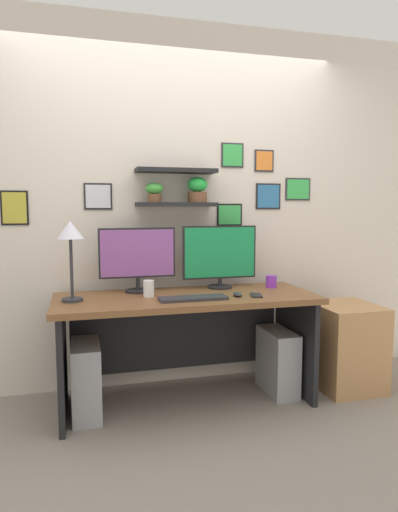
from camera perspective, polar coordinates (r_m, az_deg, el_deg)
name	(u,v)px	position (r m, az deg, el deg)	size (l,w,h in m)	color
ground_plane	(187,402)	(3.25, -1.56, -18.14)	(8.00, 8.00, 0.00)	gray
back_wall_assembly	(173,206)	(3.39, -3.29, 6.45)	(4.40, 0.24, 2.70)	beige
desk	(185,323)	(3.12, -1.83, -8.57)	(1.75, 0.68, 0.75)	brown
monitor_left	(137,257)	(3.14, -7.88, -0.10)	(0.53, 0.18, 0.45)	black
monitor_right	(220,255)	(3.27, 2.66, 0.09)	(0.55, 0.18, 0.46)	black
keyboard	(193,298)	(2.88, -0.77, -5.42)	(0.44, 0.14, 0.02)	#2D2D33
computer_mouse	(238,294)	(2.99, 4.95, -4.90)	(0.06, 0.09, 0.03)	#2D2D33
desk_lamp	(71,238)	(2.89, -16.10, 2.18)	(0.16, 0.16, 0.51)	#2D2D33
cell_phone	(256,295)	(3.02, 7.34, -5.00)	(0.07, 0.14, 0.01)	black
coffee_mug	(271,281)	(3.35, 9.22, -3.23)	(0.08, 0.08, 0.09)	purple
water_cup	(149,289)	(2.98, -6.45, -4.15)	(0.07, 0.07, 0.11)	white
drawer_cabinet	(345,346)	(3.56, 18.17, -10.85)	(0.44, 0.50, 0.63)	tan
computer_tower_left	(86,379)	(3.07, -14.21, -15.03)	(0.18, 0.40, 0.48)	#99999E
computer_tower_right	(277,361)	(3.38, 10.00, -13.09)	(0.18, 0.40, 0.46)	#99999E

